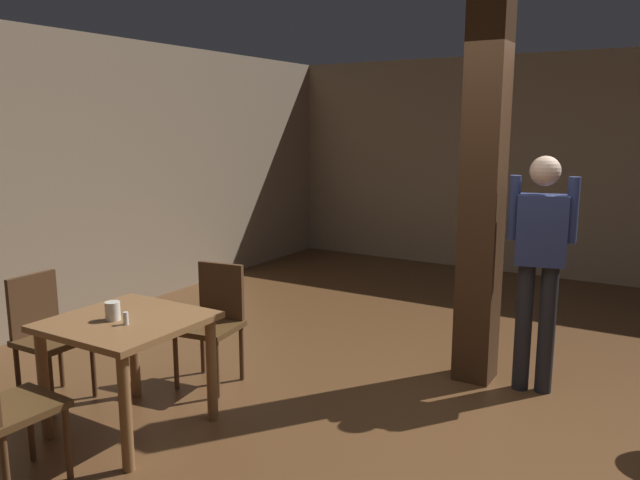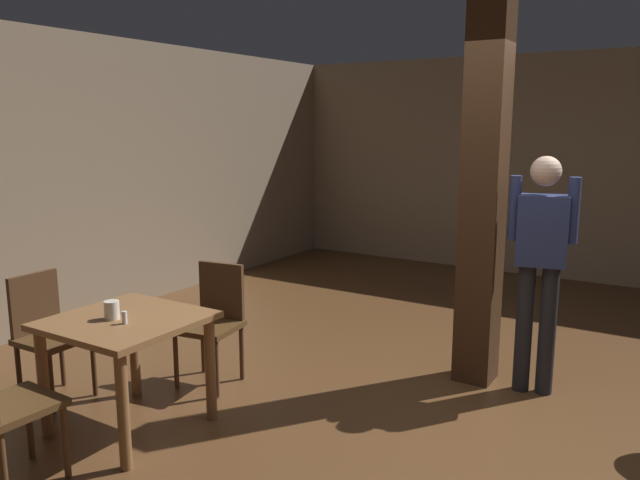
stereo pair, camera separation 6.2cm
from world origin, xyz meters
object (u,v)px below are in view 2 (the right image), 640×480
object	(u,v)px
salt_shaker	(125,318)
standing_person	(540,258)
napkin_cup	(112,310)
chair_north	(214,317)
chair_west	(47,330)
dining_table	(127,338)

from	to	relation	value
salt_shaker	standing_person	distance (m)	2.84
standing_person	napkin_cup	bearing A→B (deg)	-136.52
chair_north	salt_shaker	bearing A→B (deg)	-82.25
napkin_cup	standing_person	distance (m)	2.92
chair_west	salt_shaker	distance (m)	0.98
dining_table	chair_west	world-z (taller)	chair_west
chair_north	napkin_cup	world-z (taller)	chair_north
dining_table	chair_west	xyz separation A→B (m)	(-0.84, 0.01, -0.10)
salt_shaker	chair_north	bearing A→B (deg)	97.75
dining_table	standing_person	world-z (taller)	standing_person
chair_west	chair_north	xyz separation A→B (m)	(0.81, 0.85, 0.00)
dining_table	napkin_cup	bearing A→B (deg)	-128.25
napkin_cup	salt_shaker	distance (m)	0.14
chair_west	dining_table	bearing A→B (deg)	-0.58
dining_table	chair_north	bearing A→B (deg)	92.57
standing_person	salt_shaker	bearing A→B (deg)	-134.26
chair_north	chair_west	bearing A→B (deg)	-133.56
salt_shaker	napkin_cup	bearing A→B (deg)	171.05
dining_table	chair_west	distance (m)	0.85
dining_table	chair_west	bearing A→B (deg)	179.42
dining_table	salt_shaker	world-z (taller)	salt_shaker
chair_west	standing_person	distance (m)	3.53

